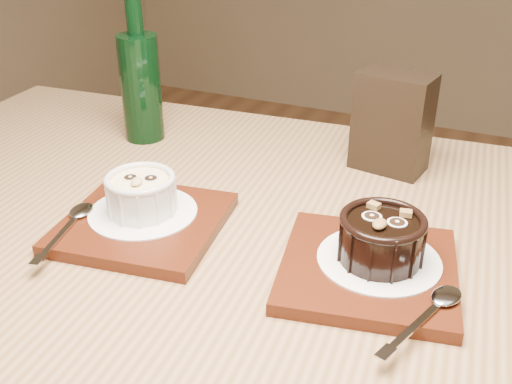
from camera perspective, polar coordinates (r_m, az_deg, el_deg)
table at (r=0.74m, az=-0.98°, el=-10.94°), size 1.26×0.89×0.75m
tray_left at (r=0.73m, az=-10.67°, el=-2.93°), size 0.20×0.20×0.01m
doily_left at (r=0.73m, az=-10.70°, el=-1.87°), size 0.13×0.13×0.00m
ramekin_white at (r=0.72m, az=-10.89°, el=-0.02°), size 0.08×0.08×0.05m
spoon_left at (r=0.72m, az=-17.47°, el=-3.01°), size 0.06×0.14×0.01m
tray_right at (r=0.64m, az=10.61°, el=-7.27°), size 0.21×0.21×0.01m
doily_right at (r=0.65m, az=11.61°, el=-6.30°), size 0.13×0.13×0.00m
ramekin_dark at (r=0.63m, az=11.86°, el=-4.14°), size 0.09×0.09×0.05m
spoon_right at (r=0.58m, az=16.06°, el=-11.00°), size 0.07×0.13×0.01m
condiment_stand at (r=0.86m, az=12.85°, el=6.47°), size 0.11×0.08×0.14m
green_bottle at (r=0.95m, az=-10.94°, el=10.10°), size 0.06×0.06×0.23m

